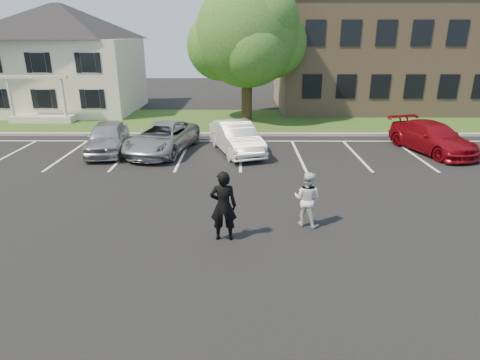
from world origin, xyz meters
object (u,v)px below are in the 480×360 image
car_silver_west (108,137)px  man_black_suit (223,206)px  office_building (421,53)px  tree (249,37)px  car_silver_minivan (163,138)px  car_red_compact (432,138)px  house (64,59)px  car_white_sedan (236,138)px  man_white_shirt (307,199)px

car_silver_west → man_black_suit: bearing=-64.1°
man_black_suit → car_silver_west: (-6.07, 8.95, -0.27)m
office_building → car_silver_west: office_building is taller
office_building → tree: 14.67m
man_black_suit → car_silver_minivan: size_ratio=0.39×
car_red_compact → house: bearing=136.4°
house → tree: bearing=-14.7°
car_silver_west → car_white_sedan: bearing=-8.5°
house → car_silver_west: house is taller
man_white_shirt → car_silver_minivan: size_ratio=0.33×
car_silver_west → car_red_compact: bearing=-7.6°
man_black_suit → car_white_sedan: size_ratio=0.44×
office_building → car_silver_minivan: 22.61m
car_silver_minivan → car_white_sedan: car_white_sedan is taller
car_silver_minivan → car_red_compact: car_red_compact is taller
house → car_silver_west: bearing=-60.6°
car_silver_west → car_silver_minivan: car_silver_west is taller
man_black_suit → man_white_shirt: man_black_suit is taller
man_black_suit → car_white_sedan: bearing=-91.7°
car_white_sedan → car_red_compact: 9.64m
house → man_black_suit: (12.55, -20.43, -2.82)m
man_white_shirt → man_black_suit: bearing=47.7°
car_silver_minivan → car_white_sedan: (3.62, -0.09, 0.04)m
man_black_suit → man_white_shirt: (2.46, 0.90, -0.17)m
tree → car_white_sedan: size_ratio=1.92×
man_black_suit → car_silver_west: bearing=-56.0°
tree → car_white_sedan: (-0.69, -7.99, -4.60)m
car_silver_west → car_silver_minivan: (2.68, 0.05, -0.03)m
car_silver_west → tree: bearing=40.4°
car_red_compact → man_white_shirt: bearing=-148.9°
man_white_shirt → car_silver_minivan: (-5.84, 8.10, -0.13)m
tree → car_red_compact: size_ratio=1.77×
house → car_white_sedan: 17.48m
office_building → man_white_shirt: size_ratio=13.20×
office_building → house: bearing=-175.7°
tree → car_red_compact: tree is taller
car_silver_west → car_red_compact: car_silver_west is taller
man_white_shirt → car_silver_west: man_white_shirt is taller
house → car_silver_minivan: bearing=-51.3°
tree → office_building: bearing=22.3°
man_black_suit → man_white_shirt: 2.62m
house → car_white_sedan: size_ratio=2.25×
office_building → man_black_suit: size_ratio=11.05×
man_black_suit → car_red_compact: size_ratio=0.41×
man_black_suit → car_red_compact: (9.88, 9.10, -0.29)m
car_silver_west → house: bearing=111.2°
office_building → man_white_shirt: office_building is taller
car_red_compact → office_building: bearing=54.3°
man_white_shirt → car_red_compact: size_ratio=0.34×
car_silver_west → man_white_shirt: bearing=-51.5°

